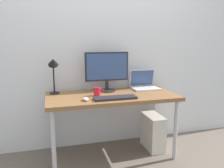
# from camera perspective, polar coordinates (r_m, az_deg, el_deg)

# --- Properties ---
(ground_plane) EXTENTS (6.00, 6.00, 0.00)m
(ground_plane) POSITION_cam_1_polar(r_m,az_deg,el_deg) (2.79, 0.00, -17.13)
(ground_plane) COLOR #665B51
(back_wall) EXTENTS (4.40, 0.04, 2.60)m
(back_wall) POSITION_cam_1_polar(r_m,az_deg,el_deg) (2.84, -2.11, 10.69)
(back_wall) COLOR silver
(back_wall) RESTS_ON ground_plane
(desk) EXTENTS (1.41, 0.65, 0.72)m
(desk) POSITION_cam_1_polar(r_m,az_deg,el_deg) (2.55, 0.00, -4.08)
(desk) COLOR brown
(desk) RESTS_ON ground_plane
(monitor) EXTENTS (0.51, 0.20, 0.46)m
(monitor) POSITION_cam_1_polar(r_m,az_deg,el_deg) (2.67, -1.29, 3.68)
(monitor) COLOR #232328
(monitor) RESTS_ON desk
(laptop) EXTENTS (0.32, 0.26, 0.23)m
(laptop) POSITION_cam_1_polar(r_m,az_deg,el_deg) (2.87, 7.92, 0.02)
(laptop) COLOR silver
(laptop) RESTS_ON desk
(desk_lamp) EXTENTS (0.11, 0.16, 0.42)m
(desk_lamp) POSITION_cam_1_polar(r_m,az_deg,el_deg) (2.59, -14.30, 3.98)
(desk_lamp) COLOR black
(desk_lamp) RESTS_ON desk
(keyboard) EXTENTS (0.44, 0.14, 0.02)m
(keyboard) POSITION_cam_1_polar(r_m,az_deg,el_deg) (2.35, 0.79, -3.44)
(keyboard) COLOR #232328
(keyboard) RESTS_ON desk
(mouse) EXTENTS (0.06, 0.09, 0.03)m
(mouse) POSITION_cam_1_polar(r_m,az_deg,el_deg) (2.30, -6.52, -3.71)
(mouse) COLOR silver
(mouse) RESTS_ON desk
(coffee_mug) EXTENTS (0.11, 0.07, 0.09)m
(coffee_mug) POSITION_cam_1_polar(r_m,az_deg,el_deg) (2.48, -3.63, -1.87)
(coffee_mug) COLOR red
(coffee_mug) RESTS_ON desk
(computer_tower) EXTENTS (0.18, 0.36, 0.42)m
(computer_tower) POSITION_cam_1_polar(r_m,az_deg,el_deg) (2.90, 10.07, -11.54)
(computer_tower) COLOR silver
(computer_tower) RESTS_ON ground_plane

